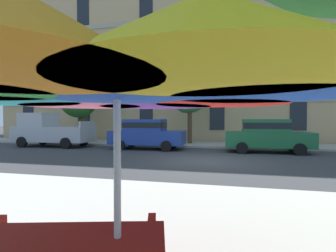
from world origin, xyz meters
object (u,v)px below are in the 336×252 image
sedan_blue (147,133)px  sedan_green (267,135)px  patio_umbrella (117,74)px  street_tree_left (80,98)px  street_tree_middle (190,97)px  pickup_silver (50,131)px

sedan_blue → sedan_green: bearing=0.0°
sedan_green → patio_umbrella: patio_umbrella is taller
street_tree_left → street_tree_middle: street_tree_left is taller
street_tree_middle → sedan_blue: bearing=-122.5°
pickup_silver → patio_umbrella: 16.56m
sedan_blue → sedan_green: 6.74m
pickup_silver → sedan_green: 13.38m
pickup_silver → sedan_blue: 6.64m
pickup_silver → patio_umbrella: size_ratio=1.42×
sedan_blue → patio_umbrella: patio_umbrella is taller
pickup_silver → sedan_blue: size_ratio=1.16×
street_tree_middle → patio_umbrella: street_tree_middle is taller
street_tree_middle → pickup_silver: bearing=-159.4°
sedan_green → sedan_blue: bearing=180.0°
sedan_blue → sedan_green: same height
street_tree_left → patio_umbrella: (10.23, -15.61, -1.32)m
pickup_silver → patio_umbrella: patio_umbrella is taller
street_tree_middle → street_tree_left: bearing=-177.5°
sedan_green → street_tree_left: (-13.04, 2.91, 2.47)m
sedan_blue → patio_umbrella: bearing=-72.8°
street_tree_left → street_tree_middle: (8.38, 0.36, -0.10)m
sedan_green → patio_umbrella: (-2.80, -12.70, 1.15)m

